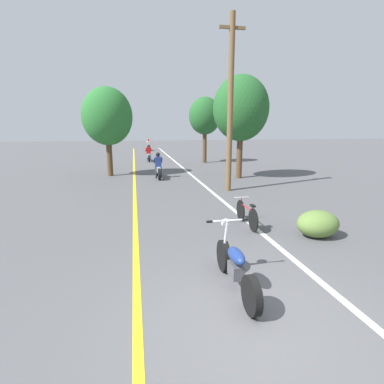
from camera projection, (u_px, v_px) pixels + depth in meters
The scene contains 13 objects.
ground_plane at pixel (257, 325), 4.33m from camera, with size 120.00×120.00×0.00m, color #515154.
lane_stripe_center at pixel (134, 179), 16.49m from camera, with size 0.14×48.00×0.01m, color yellow.
lane_stripe_edge at pixel (194, 177), 17.10m from camera, with size 0.14×48.00×0.01m, color white.
utility_pole at pixel (230, 104), 12.68m from camera, with size 1.10×0.24×7.32m.
roadside_tree_right_near at pixel (241, 109), 16.00m from camera, with size 3.02×2.72×5.51m.
roadside_tree_right_far at pixel (205, 116), 23.24m from camera, with size 2.49×2.24×5.08m.
roadside_tree_left at pixel (107, 117), 16.85m from camera, with size 2.81×2.53×5.00m.
roadside_bush at pixel (318, 224), 7.74m from camera, with size 1.10×0.88×0.70m.
motorcycle_foreground at pixel (235, 266), 5.24m from camera, with size 0.80×2.08×1.12m.
motorcycle_rider_lead at pixel (158, 168), 16.65m from camera, with size 0.50×1.99×1.43m.
motorcycle_rider_mid at pixel (149, 155), 24.97m from camera, with size 0.50×2.12×1.38m.
motorcycle_rider_far at pixel (149, 146), 36.05m from camera, with size 0.50×2.03×1.37m.
bicycle_parked at pixel (247, 214), 8.61m from camera, with size 0.44×1.64×0.75m.
Camera 1 is at (-1.65, -3.57, 2.81)m, focal length 28.00 mm.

